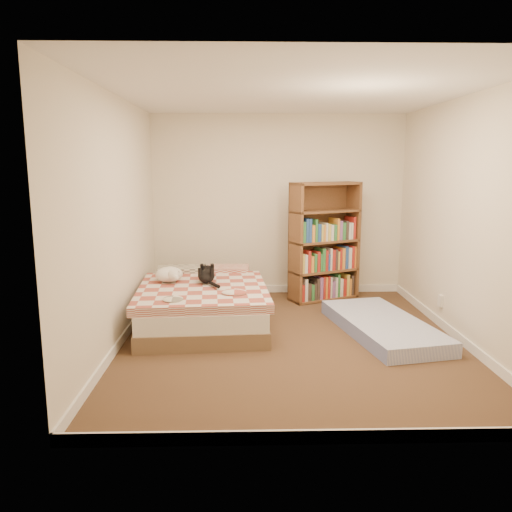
{
  "coord_description": "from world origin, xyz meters",
  "views": [
    {
      "loc": [
        -0.49,
        -4.99,
        1.82
      ],
      "look_at": [
        -0.35,
        0.3,
        0.84
      ],
      "focal_mm": 35.0,
      "sensor_mm": 36.0,
      "label": 1
    }
  ],
  "objects_px": {
    "bed": "(203,302)",
    "white_dog": "(170,274)",
    "black_cat": "(207,275)",
    "bookshelf": "(324,257)",
    "floor_mattress": "(382,326)"
  },
  "relations": [
    {
      "from": "bed",
      "to": "white_dog",
      "type": "bearing_deg",
      "value": 164.42
    },
    {
      "from": "black_cat",
      "to": "bookshelf",
      "type": "bearing_deg",
      "value": 30.8
    },
    {
      "from": "floor_mattress",
      "to": "bed",
      "type": "bearing_deg",
      "value": 156.18
    },
    {
      "from": "bed",
      "to": "floor_mattress",
      "type": "distance_m",
      "value": 2.04
    },
    {
      "from": "bed",
      "to": "bookshelf",
      "type": "distance_m",
      "value": 1.89
    },
    {
      "from": "bed",
      "to": "black_cat",
      "type": "distance_m",
      "value": 0.32
    },
    {
      "from": "black_cat",
      "to": "white_dog",
      "type": "height_order",
      "value": "white_dog"
    },
    {
      "from": "bookshelf",
      "to": "white_dog",
      "type": "xyz_separation_m",
      "value": [
        -1.95,
        -0.92,
        -0.02
      ]
    },
    {
      "from": "bookshelf",
      "to": "floor_mattress",
      "type": "relative_size",
      "value": 0.92
    },
    {
      "from": "bed",
      "to": "black_cat",
      "type": "xyz_separation_m",
      "value": [
        0.04,
        0.11,
        0.3
      ]
    },
    {
      "from": "white_dog",
      "to": "bed",
      "type": "bearing_deg",
      "value": 2.54
    },
    {
      "from": "bookshelf",
      "to": "white_dog",
      "type": "relative_size",
      "value": 3.75
    },
    {
      "from": "bed",
      "to": "white_dog",
      "type": "relative_size",
      "value": 4.78
    },
    {
      "from": "bed",
      "to": "floor_mattress",
      "type": "bearing_deg",
      "value": -16.17
    },
    {
      "from": "bookshelf",
      "to": "black_cat",
      "type": "distance_m",
      "value": 1.77
    }
  ]
}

